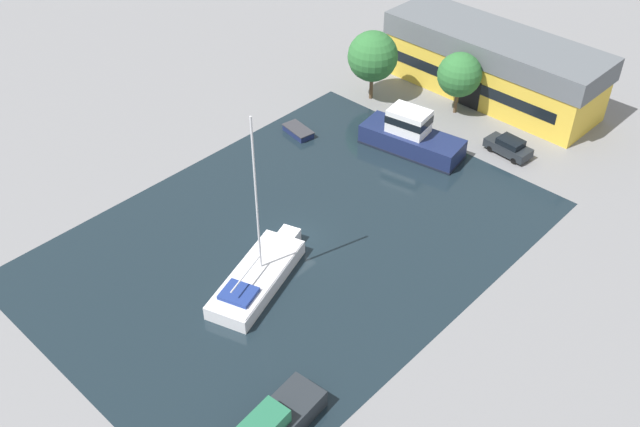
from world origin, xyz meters
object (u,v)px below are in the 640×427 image
quay_tree_by_water (373,56)px  sailboat_moored (258,276)px  quay_tree_near_building (460,75)px  parked_car (509,147)px  small_dinghy (298,131)px  warehouse_building (493,64)px  motor_cruiser (411,136)px

quay_tree_by_water → sailboat_moored: sailboat_moored is taller
quay_tree_near_building → sailboat_moored: size_ratio=0.46×
quay_tree_near_building → parked_car: bearing=-20.4°
parked_car → small_dinghy: size_ratio=1.30×
small_dinghy → warehouse_building: bearing=-15.6°
parked_car → motor_cruiser: size_ratio=0.44×
parked_car → sailboat_moored: sailboat_moored is taller
motor_cruiser → warehouse_building: bearing=-7.3°
warehouse_building → motor_cruiser: size_ratio=2.30×
parked_car → motor_cruiser: bearing=133.1°
quay_tree_near_building → parked_car: size_ratio=1.43×
quay_tree_near_building → small_dinghy: 16.78m
quay_tree_by_water → quay_tree_near_building: bearing=24.3°
warehouse_building → quay_tree_by_water: bearing=-132.2°
motor_cruiser → sailboat_moored: bearing=178.1°
small_dinghy → motor_cruiser: bearing=-51.3°
quay_tree_near_building → motor_cruiser: bearing=-84.2°
warehouse_building → sailboat_moored: 36.20m
quay_tree_near_building → parked_car: quay_tree_near_building is taller
quay_tree_near_building → small_dinghy: bearing=-122.0°
warehouse_building → parked_car: 11.59m
small_dinghy → parked_car: bearing=-47.1°
parked_car → motor_cruiser: 9.08m
quay_tree_near_building → motor_cruiser: quay_tree_near_building is taller
sailboat_moored → small_dinghy: (-12.27, 16.67, -0.35)m
warehouse_building → parked_car: warehouse_building is taller
quay_tree_by_water → motor_cruiser: 10.72m
sailboat_moored → small_dinghy: 20.70m
quay_tree_by_water → parked_car: bearing=2.4°
parked_car → quay_tree_near_building: bearing=74.5°
quay_tree_near_building → motor_cruiser: (0.87, -8.57, -2.72)m
sailboat_moored → motor_cruiser: size_ratio=1.39×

